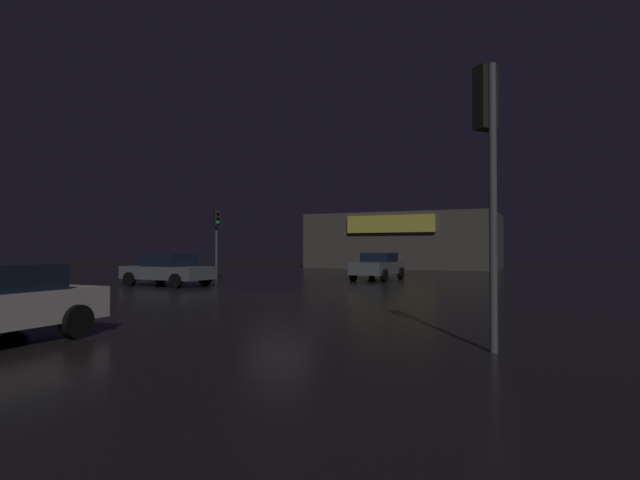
% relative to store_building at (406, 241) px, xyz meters
% --- Properties ---
extents(ground_plane, '(120.00, 120.00, 0.00)m').
position_rel_store_building_xyz_m(ground_plane, '(2.77, -27.99, -2.32)').
color(ground_plane, black).
extents(store_building, '(15.52, 9.75, 4.62)m').
position_rel_store_building_xyz_m(store_building, '(0.00, 0.00, 0.00)').
color(store_building, '#4C4742').
rests_on(store_building, ground).
extents(traffic_signal_main, '(0.42, 0.42, 4.58)m').
position_rel_store_building_xyz_m(traffic_signal_main, '(10.57, -35.13, 1.07)').
color(traffic_signal_main, '#595B60').
rests_on(traffic_signal_main, ground).
extents(traffic_signal_opposite, '(0.43, 0.42, 3.73)m').
position_rel_store_building_xyz_m(traffic_signal_opposite, '(-4.66, -21.39, 0.51)').
color(traffic_signal_opposite, '#595B60').
rests_on(traffic_signal_opposite, ground).
extents(car_far, '(2.03, 4.07, 1.43)m').
position_rel_store_building_xyz_m(car_far, '(3.26, -18.11, -1.58)').
color(car_far, slate).
rests_on(car_far, ground).
extents(car_crossing, '(4.22, 2.23, 1.43)m').
position_rel_store_building_xyz_m(car_crossing, '(-3.93, -26.00, -1.59)').
color(car_crossing, slate).
rests_on(car_crossing, ground).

